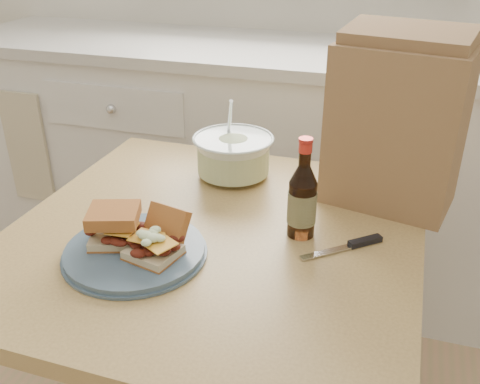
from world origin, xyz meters
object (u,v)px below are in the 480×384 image
(coleslaw_bowl, at_px, (233,157))
(beer_bottle, at_px, (302,200))
(plate, at_px, (135,251))
(paper_bag, at_px, (396,127))
(dining_table, at_px, (215,271))

(coleslaw_bowl, bearing_deg, beer_bottle, -45.53)
(plate, bearing_deg, paper_bag, 40.40)
(coleslaw_bowl, xyz_separation_m, paper_bag, (0.40, -0.02, 0.13))
(plate, relative_size, coleslaw_bowl, 1.34)
(dining_table, bearing_deg, paper_bag, 37.50)
(paper_bag, bearing_deg, coleslaw_bowl, -170.16)
(dining_table, distance_m, paper_bag, 0.53)
(coleslaw_bowl, height_order, beer_bottle, beer_bottle)
(dining_table, bearing_deg, plate, -130.46)
(plate, relative_size, paper_bag, 0.76)
(plate, distance_m, coleslaw_bowl, 0.43)
(plate, height_order, paper_bag, paper_bag)
(plate, height_order, coleslaw_bowl, coleslaw_bowl)
(dining_table, xyz_separation_m, beer_bottle, (0.19, 0.05, 0.19))
(paper_bag, bearing_deg, plate, -127.38)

